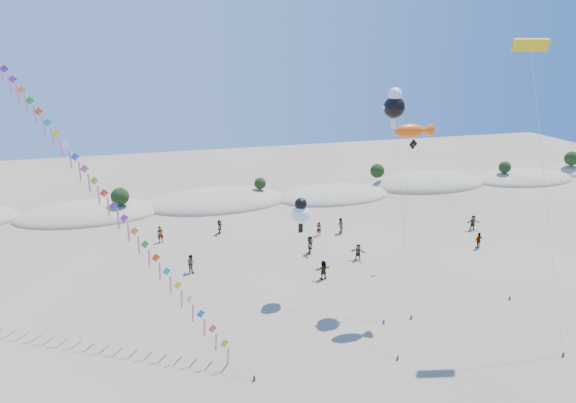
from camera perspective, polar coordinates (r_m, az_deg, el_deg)
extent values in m
ellipsoid|color=gray|center=(64.81, -22.52, -1.50)|extent=(17.60, 9.68, 3.00)
ellipsoid|color=#143312|center=(64.56, -22.61, -0.81)|extent=(14.08, 6.34, 0.70)
ellipsoid|color=gray|center=(65.17, -8.43, -0.16)|extent=(19.00, 10.45, 3.40)
ellipsoid|color=#143312|center=(64.89, -8.47, 0.62)|extent=(15.20, 6.84, 0.76)
ellipsoid|color=gray|center=(67.45, 5.32, 0.60)|extent=(16.40, 9.02, 2.80)
ellipsoid|color=#143312|center=(67.22, 5.34, 1.22)|extent=(13.12, 5.90, 0.66)
ellipsoid|color=gray|center=(75.86, 16.26, 1.92)|extent=(18.00, 9.90, 3.80)
ellipsoid|color=#143312|center=(75.58, 16.33, 2.69)|extent=(14.40, 6.48, 0.72)
ellipsoid|color=gray|center=(84.28, 26.05, 2.37)|extent=(16.80, 9.24, 3.00)
ellipsoid|color=#143312|center=(84.09, 26.13, 2.91)|extent=(13.44, 6.05, 0.67)
sphere|color=black|center=(62.48, -19.29, 0.57)|extent=(2.20, 2.20, 2.20)
sphere|color=black|center=(65.51, -3.32, 2.16)|extent=(1.60, 1.60, 1.60)
sphere|color=black|center=(72.40, 10.54, 3.60)|extent=(2.10, 2.10, 2.10)
sphere|color=black|center=(80.90, 24.31, 3.72)|extent=(1.80, 1.80, 1.80)
sphere|color=black|center=(91.31, 30.60, 4.42)|extent=(2.30, 2.30, 2.30)
cube|color=#3F2D1E|center=(32.45, -4.03, -20.16)|extent=(0.12, 0.12, 0.35)
cylinder|color=silver|center=(36.81, -20.78, 0.68)|extent=(17.21, 20.11, 19.95)
cube|color=#8FD418|center=(32.76, -7.53, -16.34)|extent=(1.19, 0.46, 1.25)
cube|color=pink|center=(33.45, -7.14, -17.81)|extent=(0.19, 0.45, 1.55)
cube|color=#DB4577|center=(32.92, -8.94, -14.64)|extent=(1.19, 0.46, 1.25)
cube|color=pink|center=(33.58, -8.53, -16.14)|extent=(0.19, 0.45, 1.55)
cube|color=blue|center=(33.13, -10.30, -12.96)|extent=(1.19, 0.46, 1.25)
cube|color=pink|center=(33.76, -9.89, -14.48)|extent=(0.19, 0.45, 1.55)
cube|color=white|center=(33.38, -11.63, -11.29)|extent=(1.19, 0.46, 1.25)
cube|color=pink|center=(33.98, -11.21, -12.84)|extent=(0.19, 0.45, 1.55)
cube|color=yellow|center=(33.68, -12.93, -9.64)|extent=(1.19, 0.46, 1.25)
cube|color=pink|center=(34.25, -12.49, -11.21)|extent=(0.19, 0.45, 1.55)
cube|color=#17ADA1|center=(34.03, -14.18, -8.02)|extent=(1.19, 0.46, 1.25)
cube|color=pink|center=(34.56, -13.74, -9.60)|extent=(0.19, 0.45, 1.55)
cube|color=#E44813|center=(34.41, -15.40, -6.43)|extent=(1.19, 0.46, 1.25)
cube|color=pink|center=(34.91, -14.96, -8.02)|extent=(0.19, 0.45, 1.55)
cube|color=green|center=(34.84, -16.59, -4.88)|extent=(1.19, 0.46, 1.25)
cube|color=pink|center=(35.31, -16.14, -6.47)|extent=(0.19, 0.45, 1.55)
cube|color=orange|center=(35.30, -17.74, -3.36)|extent=(1.19, 0.46, 1.25)
cube|color=pink|center=(35.74, -17.28, -4.95)|extent=(0.19, 0.45, 1.55)
cube|color=purple|center=(35.81, -18.85, -1.88)|extent=(1.19, 0.46, 1.25)
cube|color=pink|center=(36.21, -18.39, -3.47)|extent=(0.19, 0.45, 1.55)
cube|color=#58279C|center=(36.35, -19.93, -0.44)|extent=(1.19, 0.46, 1.25)
cube|color=pink|center=(36.72, -19.47, -2.02)|extent=(0.19, 0.45, 1.55)
cube|color=#FA301B|center=(36.92, -20.98, 0.95)|extent=(1.19, 0.46, 1.25)
cube|color=pink|center=(37.27, -20.51, -0.62)|extent=(0.19, 0.45, 1.55)
cube|color=#8FD418|center=(37.53, -22.00, 2.30)|extent=(1.19, 0.46, 1.25)
cube|color=pink|center=(37.85, -21.53, 0.74)|extent=(0.19, 0.45, 1.55)
cube|color=#DB4577|center=(38.17, -22.98, 3.60)|extent=(1.19, 0.46, 1.25)
cube|color=pink|center=(38.46, -22.51, 2.06)|extent=(0.19, 0.45, 1.55)
cube|color=blue|center=(38.84, -23.94, 4.86)|extent=(1.19, 0.46, 1.25)
cube|color=pink|center=(39.10, -23.46, 3.34)|extent=(0.19, 0.45, 1.55)
cube|color=white|center=(39.54, -24.86, 6.08)|extent=(1.19, 0.46, 1.25)
cube|color=pink|center=(39.77, -24.39, 4.57)|extent=(0.19, 0.45, 1.55)
cube|color=yellow|center=(40.26, -25.76, 7.25)|extent=(1.19, 0.46, 1.25)
cube|color=pink|center=(40.47, -25.28, 5.76)|extent=(0.19, 0.45, 1.55)
cube|color=#17ADA1|center=(41.01, -26.62, 8.37)|extent=(1.19, 0.46, 1.25)
cube|color=pink|center=(41.19, -26.15, 6.91)|extent=(0.19, 0.45, 1.55)
cube|color=#E44813|center=(41.79, -27.46, 9.46)|extent=(1.19, 0.46, 1.25)
cube|color=pink|center=(41.94, -26.99, 8.02)|extent=(0.19, 0.45, 1.55)
cube|color=green|center=(42.58, -28.28, 10.50)|extent=(1.19, 0.46, 1.25)
cube|color=pink|center=(42.71, -27.81, 9.08)|extent=(0.19, 0.45, 1.55)
cube|color=orange|center=(43.40, -29.07, 11.50)|extent=(1.19, 0.46, 1.25)
cube|color=pink|center=(43.51, -28.60, 10.11)|extent=(0.19, 0.45, 1.55)
cube|color=purple|center=(44.24, -29.83, 12.46)|extent=(1.19, 0.46, 1.25)
cube|color=pink|center=(44.33, -29.37, 11.09)|extent=(0.19, 0.45, 1.55)
cube|color=#58279C|center=(45.10, -30.58, 13.38)|extent=(1.19, 0.46, 1.25)
cube|color=pink|center=(45.16, -30.11, 12.04)|extent=(0.19, 0.45, 1.55)
cube|color=pink|center=(46.02, -30.83, 12.95)|extent=(0.19, 0.45, 1.55)
cube|color=#3F2D1E|center=(34.86, 12.87, -17.63)|extent=(0.10, 0.10, 0.30)
cylinder|color=silver|center=(35.22, 13.56, -4.42)|extent=(3.80, 7.53, 14.12)
ellipsoid|color=#FF5B0D|center=(37.35, 14.21, 8.11)|extent=(2.41, 1.06, 1.06)
cone|color=#FF5B0D|center=(38.02, 16.00, 8.13)|extent=(0.96, 0.96, 0.96)
cube|color=#3F2D1E|center=(38.44, 11.28, -13.80)|extent=(0.10, 0.10, 0.30)
cylinder|color=silver|center=(38.55, 6.27, -7.74)|extent=(4.75, 6.55, 7.03)
sphere|color=white|center=(39.30, 1.51, -1.56)|extent=(1.52, 1.52, 1.52)
sphere|color=black|center=(39.01, 1.53, -0.30)|extent=(1.01, 1.01, 1.01)
cube|color=black|center=(39.71, 1.50, -3.14)|extent=(0.35, 0.18, 0.80)
cube|color=#3F2D1E|center=(39.42, 14.38, -13.17)|extent=(0.10, 0.10, 0.30)
cylinder|color=silver|center=(38.51, 13.42, -1.30)|extent=(0.32, 5.72, 15.55)
sphere|color=black|center=(39.28, 12.47, 10.83)|extent=(1.68, 1.68, 1.68)
sphere|color=white|center=(39.17, 12.57, 12.29)|extent=(1.09, 1.09, 1.09)
cube|color=white|center=(39.45, 12.35, 9.05)|extent=(0.35, 0.18, 0.80)
cube|color=white|center=(38.96, 11.54, 10.84)|extent=(0.60, 0.15, 0.25)
cube|color=white|center=(39.61, 13.38, 10.83)|extent=(0.60, 0.15, 0.25)
cube|color=#3F2D1E|center=(39.15, 29.84, -15.47)|extent=(0.10, 0.10, 0.30)
cylinder|color=silver|center=(37.09, 28.32, 0.01)|extent=(0.62, 6.80, 20.22)
cube|color=yellow|center=(37.96, 26.79, 16.23)|extent=(2.51, 1.02, 0.88)
cube|color=black|center=(37.97, 26.77, 16.23)|extent=(2.42, 0.61, 0.19)
cube|color=#3F2D1E|center=(44.81, 24.80, -10.35)|extent=(0.10, 0.10, 0.30)
cylinder|color=silver|center=(45.14, 19.57, -1.80)|extent=(4.23, 10.38, 11.37)
cube|color=black|center=(46.78, 14.62, 6.58)|extent=(1.01, 0.30, 1.04)
imported|color=slate|center=(45.90, -11.42, -7.22)|extent=(1.05, 1.08, 1.76)
imported|color=slate|center=(43.94, 4.21, -8.08)|extent=(1.70, 0.83, 1.76)
imported|color=slate|center=(48.07, 8.30, -5.93)|extent=(1.52, 1.19, 1.61)
imported|color=slate|center=(48.90, 2.65, -5.16)|extent=(1.18, 1.80, 1.86)
imported|color=slate|center=(53.52, 3.68, -3.22)|extent=(0.69, 0.63, 1.58)
imported|color=slate|center=(54.22, 6.21, -2.89)|extent=(0.78, 0.95, 1.79)
imported|color=slate|center=(53.30, -14.88, -3.78)|extent=(0.69, 0.48, 1.82)
imported|color=slate|center=(53.88, 21.66, -4.31)|extent=(1.07, 0.60, 1.72)
imported|color=slate|center=(58.84, 21.07, -2.36)|extent=(1.67, 0.75, 1.73)
imported|color=slate|center=(54.42, -8.11, -2.99)|extent=(0.96, 1.56, 1.60)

